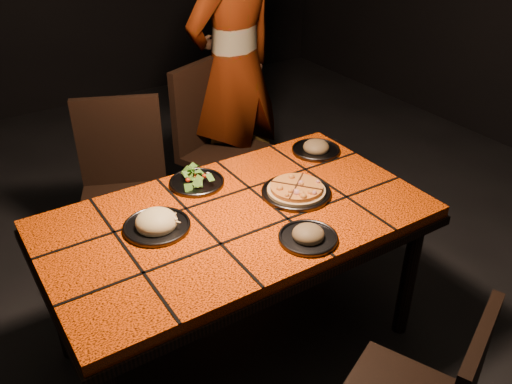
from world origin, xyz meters
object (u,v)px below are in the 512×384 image
diner (234,68)px  chair_far_right (216,138)px  dining_table (237,229)px  chair_far_left (123,180)px  plate_pizza (296,191)px  plate_pasta (157,223)px

diner → chair_far_right: bearing=18.5°
dining_table → diner: diner is taller
chair_far_left → plate_pizza: chair_far_left is taller
dining_table → plate_pasta: size_ratio=5.92×
chair_far_right → plate_pizza: 1.01m
dining_table → chair_far_left: bearing=103.7°
chair_far_left → plate_pasta: bearing=-75.5°
diner → plate_pasta: (-0.99, -1.03, -0.18)m
chair_far_right → plate_pasta: (-0.77, -0.90, 0.18)m
diner → plate_pizza: size_ratio=5.21×
chair_far_right → plate_pizza: (-0.14, -0.99, 0.17)m
chair_far_left → plate_pizza: (0.51, -0.84, 0.20)m
dining_table → diner: (0.66, 1.12, 0.28)m
dining_table → plate_pizza: plate_pizza is taller
diner → plate_pizza: bearing=58.5°
plate_pizza → plate_pasta: bearing=171.7°
dining_table → chair_far_left: 0.87m
dining_table → chair_far_right: size_ratio=1.56×
dining_table → chair_far_right: chair_far_right is taller
chair_far_left → chair_far_right: 0.67m
diner → plate_pasta: bearing=32.4°
chair_far_left → chair_far_right: bearing=36.0°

